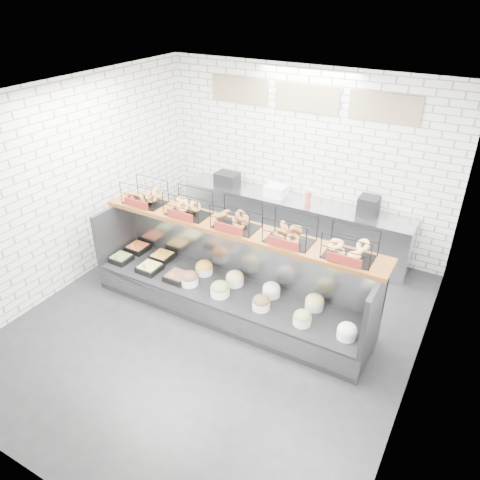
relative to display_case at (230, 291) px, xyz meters
The scene contains 5 objects.
ground 0.48m from the display_case, 89.67° to the right, with size 5.50×5.50×0.00m, color black.
room_shell 1.75m from the display_case, 89.57° to the left, with size 5.02×5.51×3.01m.
display_case is the anchor object (origin of this frame).
bagel_shelf 1.06m from the display_case, 87.61° to the left, with size 4.10×0.50×0.40m.
prep_counter 2.09m from the display_case, 90.05° to the left, with size 4.00×0.60×1.20m.
Camera 1 is at (2.74, -4.20, 4.16)m, focal length 35.00 mm.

